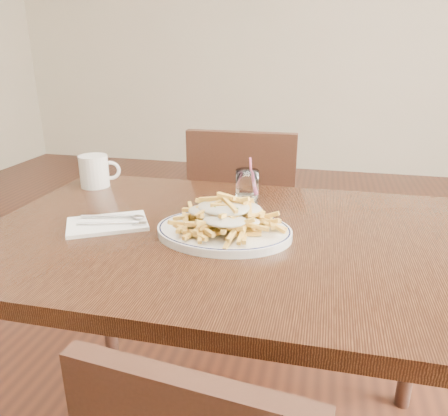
% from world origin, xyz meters
% --- Properties ---
extents(table, '(1.20, 0.80, 0.75)m').
position_xyz_m(table, '(0.00, 0.00, 0.67)').
color(table, black).
rests_on(table, ground).
extents(chair_far, '(0.42, 0.42, 0.89)m').
position_xyz_m(chair_far, '(-0.08, 0.69, 0.50)').
color(chair_far, black).
rests_on(chair_far, ground).
extents(fries_plate, '(0.34, 0.31, 0.02)m').
position_xyz_m(fries_plate, '(-0.00, -0.03, 0.76)').
color(fries_plate, white).
rests_on(fries_plate, table).
extents(loaded_fries, '(0.29, 0.26, 0.07)m').
position_xyz_m(loaded_fries, '(-0.00, -0.03, 0.81)').
color(loaded_fries, gold).
rests_on(loaded_fries, fries_plate).
extents(napkin, '(0.23, 0.21, 0.01)m').
position_xyz_m(napkin, '(-0.30, -0.04, 0.75)').
color(napkin, white).
rests_on(napkin, table).
extents(cutlery, '(0.19, 0.12, 0.01)m').
position_xyz_m(cutlery, '(-0.30, -0.03, 0.76)').
color(cutlery, silver).
rests_on(cutlery, napkin).
extents(water_glass, '(0.06, 0.06, 0.14)m').
position_xyz_m(water_glass, '(0.01, 0.19, 0.80)').
color(water_glass, white).
rests_on(water_glass, table).
extents(coffee_mug, '(0.13, 0.09, 0.10)m').
position_xyz_m(coffee_mug, '(-0.49, 0.26, 0.80)').
color(coffee_mug, white).
rests_on(coffee_mug, table).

